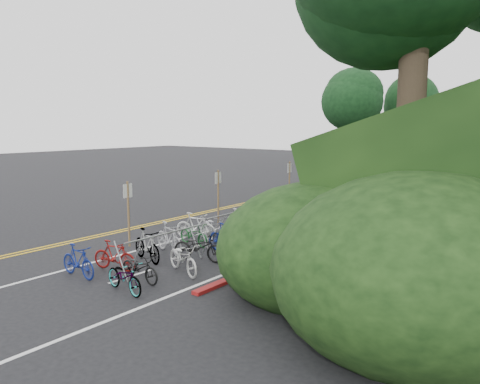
% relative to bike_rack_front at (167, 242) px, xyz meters
% --- Properties ---
extents(ground, '(120.00, 120.00, 0.00)m').
position_rel_bike_rack_front_xyz_m(ground, '(-3.48, 0.87, -0.87)').
color(ground, black).
rests_on(ground, ground).
extents(road_markings, '(7.47, 80.00, 0.01)m').
position_rel_bike_rack_front_xyz_m(road_markings, '(-2.85, 10.97, -0.87)').
color(road_markings, gold).
rests_on(road_markings, ground).
extents(red_curb, '(0.25, 28.00, 0.10)m').
position_rel_bike_rack_front_xyz_m(red_curb, '(2.22, 12.87, -0.82)').
color(red_curb, maroon).
rests_on(red_curb, ground).
extents(bike_rack_front, '(1.14, 3.30, 1.17)m').
position_rel_bike_rack_front_xyz_m(bike_rack_front, '(0.00, 0.00, 0.00)').
color(bike_rack_front, gray).
rests_on(bike_rack_front, ground).
extents(bike_racks_rest, '(1.14, 23.00, 1.17)m').
position_rel_bike_rack_front_xyz_m(bike_racks_rest, '(-0.48, 13.87, -0.02)').
color(bike_racks_rest, gray).
rests_on(bike_racks_rest, ground).
extents(signpost_near, '(0.08, 0.40, 2.43)m').
position_rel_bike_rack_front_xyz_m(signpost_near, '(-3.17, 1.10, 0.52)').
color(signpost_near, brown).
rests_on(signpost_near, ground).
extents(signposts_rest, '(0.08, 18.40, 2.50)m').
position_rel_bike_rack_front_xyz_m(signposts_rest, '(-2.88, 14.87, 0.56)').
color(signposts_rest, brown).
rests_on(signposts_rest, ground).
extents(bike_front, '(0.89, 1.83, 1.06)m').
position_rel_bike_rack_front_xyz_m(bike_front, '(-1.92, 3.37, -0.34)').
color(bike_front, beige).
rests_on(bike_front, ground).
extents(bike_valet, '(3.27, 10.40, 1.09)m').
position_rel_bike_rack_front_xyz_m(bike_valet, '(-0.43, 2.15, -0.39)').
color(bike_valet, navy).
rests_on(bike_valet, ground).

